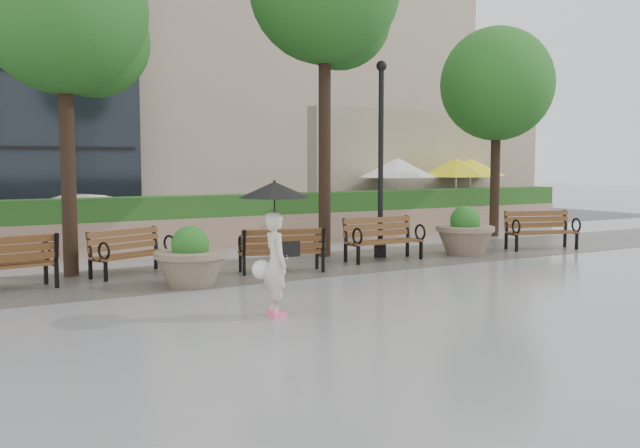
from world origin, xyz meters
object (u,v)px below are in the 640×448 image
bench_1 (132,262)px  bench_4 (541,238)px  planter_left (191,263)px  car_right (97,217)px  bench_2 (282,260)px  lamppost (381,171)px  pedestrian (275,235)px  bench_3 (384,248)px  planter_right (465,235)px  bench_0 (1,276)px

bench_1 → bench_4: 10.08m
planter_left → car_right: bearing=86.6°
planter_left → car_right: size_ratio=0.33×
bench_2 → lamppost: (3.02, 0.85, 1.72)m
bench_1 → pedestrian: bearing=-103.6°
bench_3 → car_right: car_right is taller
bench_2 → planter_right: 5.10m
bench_2 → car_right: bearing=-63.7°
bench_4 → bench_3: bearing=-168.8°
lamppost → car_right: lamppost is taller
bench_3 → planter_left: (-4.84, -0.87, 0.14)m
planter_right → lamppost: bearing=164.5°
bench_2 → planter_right: bearing=-161.5°
car_right → bench_1: bearing=156.8°
bench_0 → bench_4: size_ratio=1.00×
pedestrian → planter_left: bearing=13.3°
bench_1 → bench_3: bench_3 is taller
bench_0 → car_right: car_right is taller
bench_0 → lamppost: lamppost is taller
bench_1 → planter_right: size_ratio=1.27×
bench_0 → bench_4: bearing=166.7°
lamppost → car_right: size_ratio=1.16×
bench_0 → pedestrian: 5.15m
bench_1 → lamppost: 5.93m
lamppost → pedestrian: (-4.96, -4.32, -0.82)m
planter_right → bench_2: bearing=-176.9°
planter_right → car_right: 10.39m
planter_left → car_right: (0.52, 8.79, 0.21)m
bench_4 → planter_right: size_ratio=1.37×
lamppost → bench_4: bearing=-11.6°
bench_4 → planter_left: 9.47m
planter_right → bench_0: bearing=178.6°
bench_2 → lamppost: size_ratio=0.40×
planter_right → car_right: size_ratio=0.36×
planter_right → pedestrian: size_ratio=0.72×
bench_2 → planter_left: bearing=29.8°
bench_1 → car_right: 7.14m
planter_right → pedestrian: (-7.03, -3.74, 0.71)m
bench_0 → bench_3: 7.80m
pedestrian → planter_right: bearing=-51.9°
bench_0 → bench_2: (5.06, -0.53, -0.02)m
bench_3 → car_right: bearing=118.9°
bench_4 → planter_left: bearing=-161.2°
bench_4 → bench_2: bearing=-164.6°
planter_left → planter_right: (7.20, 0.82, 0.03)m
bench_1 → bench_3: size_ratio=0.98×
bench_3 → pedestrian: (-4.67, -3.79, 0.88)m
planter_left → planter_right: planter_right is taller
bench_2 → planter_left: (-2.11, -0.54, 0.16)m
bench_3 → lamppost: size_ratio=0.40×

